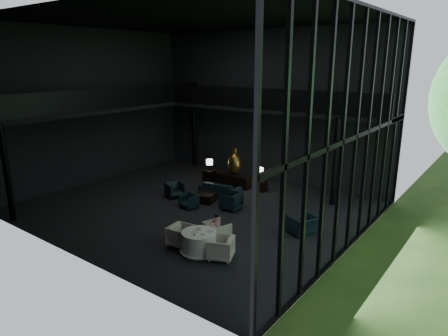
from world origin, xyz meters
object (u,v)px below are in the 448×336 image
Objects in this scene: table_lamp_right at (259,172)px; lounge_armchair_west at (175,189)px; lounge_armchair_south at (189,201)px; dining_chair_west at (181,234)px; console at (233,180)px; sofa at (220,186)px; child at (216,222)px; coffee_table at (205,197)px; dining_chair_east at (221,246)px; side_table_left at (209,176)px; dining_chair_north at (217,230)px; bronze_urn at (235,163)px; side_table_right at (261,186)px; window_armchair at (303,221)px; lounge_armchair_east at (231,199)px; dining_table at (199,243)px; table_lamp_left at (209,162)px.

table_lamp_right is 4.24m from lounge_armchair_west.
lounge_armchair_south is 0.74× the size of dining_chair_west.
sofa reaches higher than console.
coffee_table is at bearing -44.86° from child.
lounge_armchair_south is 0.72× the size of dining_chair_east.
side_table_left is 0.68× the size of dining_chair_north.
bronze_urn is 1.80m from sofa.
lounge_armchair_west is at bearing -146.24° from dining_chair_east.
dining_chair_west reaches higher than side_table_right.
sofa is 5.63m from window_armchair.
bronze_urn reaches higher than lounge_armchair_west.
bronze_urn reaches higher than coffee_table.
lounge_armchair_east is at bearing 3.23° from dining_chair_west.
bronze_urn reaches higher than child.
side_table_right is 0.62× the size of dining_chair_north.
side_table_left is 7.87m from window_armchair.
bronze_urn is 1.59× the size of dining_chair_west.
lounge_armchair_west reaches higher than dining_table.
bronze_urn is at bearing -98.31° from window_armchair.
side_table_left is 0.65× the size of coffee_table.
console is 1.44× the size of bronze_urn.
table_lamp_right is 2.07m from sofa.
table_lamp_right is 2.85m from lounge_armchair_east.
coffee_table is at bearing 22.30° from dining_chair_west.
lounge_armchair_east is at bearing -38.57° from side_table_left.
lounge_armchair_south is (-1.29, -3.98, 0.05)m from side_table_right.
window_armchair reaches higher than dining_chair_north.
dining_chair_east is 1.02× the size of dining_chair_west.
dining_chair_east is (5.54, -3.60, 0.04)m from lounge_armchair_west.
lounge_armchair_south is 3.76m from dining_chair_west.
lounge_armchair_east reaches higher than console.
side_table_left is 0.68× the size of dining_chair_west.
lounge_armchair_west is at bearing -132.79° from table_lamp_right.
table_lamp_right is 0.35× the size of sofa.
dining_chair_west is (-0.80, -1.05, -0.00)m from dining_chair_north.
table_lamp_left is 3.20m from lounge_armchair_west.
lounge_armchair_east reaches higher than side_table_left.
side_table_right is 6.24m from child.
sofa is 3.36× the size of child.
side_table_right is 0.26× the size of sofa.
lounge_armchair_west is 1.64m from coffee_table.
dining_table is 0.87m from dining_chair_east.
bronze_urn reaches higher than side_table_left.
table_lamp_left is at bearing -31.57° from dining_chair_north.
bronze_urn is 1.62m from table_lamp_left.
table_lamp_left is at bearing 24.90° from dining_chair_west.
dining_chair_west reaches higher than console.
coffee_table is 0.68× the size of dining_table.
table_lamp_right is at bearing 65.03° from coffee_table.
bronze_urn reaches higher than lounge_armchair_south.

